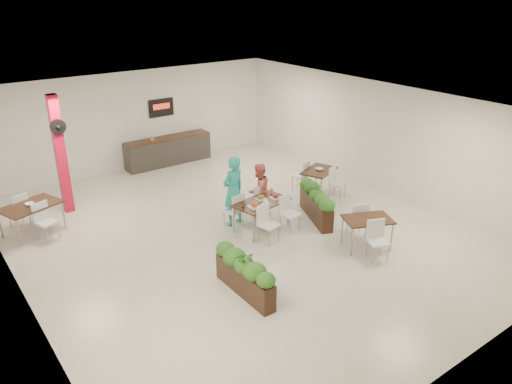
# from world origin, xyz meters

# --- Properties ---
(ground) EXTENTS (12.00, 12.00, 0.00)m
(ground) POSITION_xyz_m (0.00, 0.00, 0.00)
(ground) COLOR beige
(ground) RESTS_ON ground
(room_shell) EXTENTS (10.10, 12.10, 3.22)m
(room_shell) POSITION_xyz_m (0.00, 0.00, 2.01)
(room_shell) COLOR white
(room_shell) RESTS_ON ground
(red_column) EXTENTS (0.40, 0.41, 3.20)m
(red_column) POSITION_xyz_m (-3.00, 3.79, 1.64)
(red_column) COLOR red
(red_column) RESTS_ON ground
(service_counter) EXTENTS (3.00, 0.64, 2.20)m
(service_counter) POSITION_xyz_m (1.00, 5.65, 0.49)
(service_counter) COLOR #2E2C29
(service_counter) RESTS_ON ground
(main_table) EXTENTS (1.52, 1.81, 0.92)m
(main_table) POSITION_xyz_m (0.57, -0.20, 0.64)
(main_table) COLOR black
(main_table) RESTS_ON ground
(diner_man) EXTENTS (0.73, 0.55, 1.83)m
(diner_man) POSITION_xyz_m (0.18, 0.46, 0.91)
(diner_man) COLOR teal
(diner_man) RESTS_ON ground
(diner_woman) EXTENTS (0.80, 0.68, 1.47)m
(diner_woman) POSITION_xyz_m (0.98, 0.46, 0.73)
(diner_woman) COLOR #F1706B
(diner_woman) RESTS_ON ground
(planter_left) EXTENTS (0.43, 1.81, 0.94)m
(planter_left) POSITION_xyz_m (-1.42, -2.29, 0.50)
(planter_left) COLOR black
(planter_left) RESTS_ON ground
(planter_right) EXTENTS (1.00, 1.78, 0.99)m
(planter_right) POSITION_xyz_m (2.08, -0.58, 0.50)
(planter_right) COLOR black
(planter_right) RESTS_ON ground
(side_table_a) EXTENTS (1.56, 1.67, 0.92)m
(side_table_a) POSITION_xyz_m (-4.10, 2.99, 0.64)
(side_table_a) COLOR black
(side_table_a) RESTS_ON ground
(side_table_b) EXTENTS (1.30, 1.66, 0.92)m
(side_table_b) POSITION_xyz_m (3.30, 0.62, 0.62)
(side_table_b) COLOR black
(side_table_b) RESTS_ON ground
(side_table_c) EXTENTS (1.29, 1.65, 0.92)m
(side_table_c) POSITION_xyz_m (1.97, -2.43, 0.62)
(side_table_c) COLOR black
(side_table_c) RESTS_ON ground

